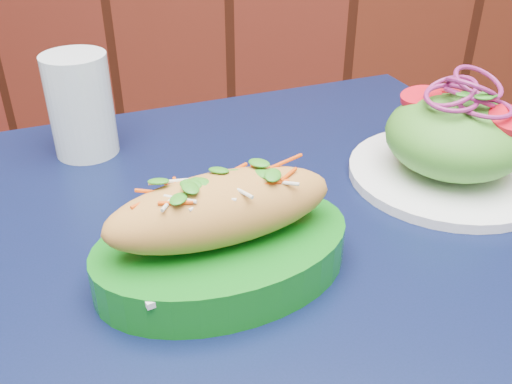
{
  "coord_description": "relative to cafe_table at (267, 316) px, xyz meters",
  "views": [
    {
      "loc": [
        -0.27,
        1.11,
        1.1
      ],
      "look_at": [
        -0.28,
        1.58,
        0.81
      ],
      "focal_mm": 40.0,
      "sensor_mm": 36.0,
      "label": 1
    }
  ],
  "objects": [
    {
      "name": "cafe_table",
      "position": [
        0.0,
        0.0,
        0.0
      ],
      "size": [
        1.05,
        1.05,
        0.75
      ],
      "rotation": [
        0.0,
        0.0,
        0.4
      ],
      "color": "black",
      "rests_on": "ground"
    },
    {
      "name": "banh_mi_basket",
      "position": [
        -0.04,
        -0.03,
        0.13
      ],
      "size": [
        0.29,
        0.24,
        0.11
      ],
      "rotation": [
        0.0,
        0.0,
        0.43
      ],
      "color": "#0F7117",
      "rests_on": "cafe_table"
    },
    {
      "name": "salad_plate",
      "position": [
        0.22,
        0.15,
        0.14
      ],
      "size": [
        0.24,
        0.24,
        0.13
      ],
      "rotation": [
        0.0,
        0.0,
        0.28
      ],
      "color": "white",
      "rests_on": "cafe_table"
    },
    {
      "name": "water_glass",
      "position": [
        -0.24,
        0.21,
        0.15
      ],
      "size": [
        0.08,
        0.08,
        0.13
      ],
      "primitive_type": "cylinder",
      "color": "silver",
      "rests_on": "cafe_table"
    }
  ]
}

